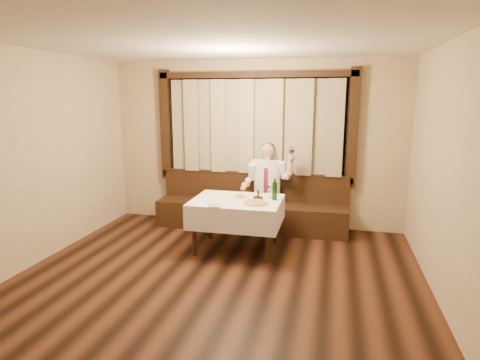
% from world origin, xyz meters
% --- Properties ---
extents(room, '(5.01, 6.01, 2.81)m').
position_xyz_m(room, '(-0.00, 0.97, 1.50)').
color(room, black).
rests_on(room, ground).
extents(banquette, '(3.20, 0.61, 0.94)m').
position_xyz_m(banquette, '(0.00, 2.72, 0.31)').
color(banquette, black).
rests_on(banquette, ground).
extents(dining_table, '(1.27, 0.97, 0.76)m').
position_xyz_m(dining_table, '(0.00, 1.70, 0.65)').
color(dining_table, black).
rests_on(dining_table, ground).
extents(pizza, '(0.35, 0.35, 0.04)m').
position_xyz_m(pizza, '(0.31, 1.53, 0.77)').
color(pizza, white).
rests_on(pizza, dining_table).
extents(pasta_red, '(0.25, 0.25, 0.09)m').
position_xyz_m(pasta_red, '(0.03, 1.80, 0.79)').
color(pasta_red, white).
rests_on(pasta_red, dining_table).
extents(pasta_cream, '(0.24, 0.24, 0.08)m').
position_xyz_m(pasta_cream, '(-0.19, 1.32, 0.79)').
color(pasta_cream, white).
rests_on(pasta_cream, dining_table).
extents(green_bottle, '(0.07, 0.07, 0.32)m').
position_xyz_m(green_bottle, '(0.53, 1.80, 0.89)').
color(green_bottle, '#115216').
rests_on(green_bottle, dining_table).
extents(table_wine_glass, '(0.08, 0.08, 0.21)m').
position_xyz_m(table_wine_glass, '(0.45, 1.89, 0.91)').
color(table_wine_glass, white).
rests_on(table_wine_glass, dining_table).
extents(cruet_caddy, '(0.13, 0.07, 0.13)m').
position_xyz_m(cruet_caddy, '(0.30, 1.78, 0.80)').
color(cruet_caddy, black).
rests_on(cruet_caddy, dining_table).
extents(seated_man, '(0.82, 0.61, 1.47)m').
position_xyz_m(seated_man, '(0.28, 2.63, 0.85)').
color(seated_man, black).
rests_on(seated_man, ground).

